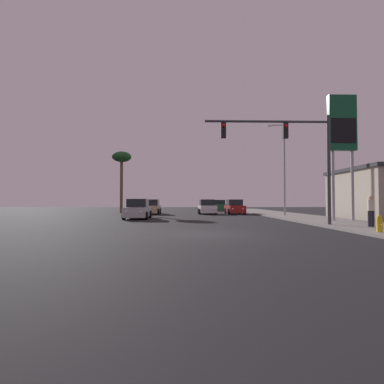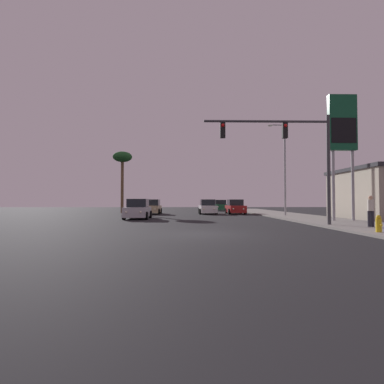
{
  "view_description": "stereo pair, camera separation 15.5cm",
  "coord_description": "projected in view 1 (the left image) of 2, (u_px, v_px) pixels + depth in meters",
  "views": [
    {
      "loc": [
        -0.86,
        -13.66,
        1.5
      ],
      "look_at": [
        -0.25,
        10.15,
        2.22
      ],
      "focal_mm": 28.0,
      "sensor_mm": 36.0,
      "label": 1
    },
    {
      "loc": [
        -0.71,
        -13.66,
        1.5
      ],
      "look_at": [
        -0.25,
        10.15,
        2.22
      ],
      "focal_mm": 28.0,
      "sensor_mm": 36.0,
      "label": 2
    }
  ],
  "objects": [
    {
      "name": "sidewalk_right",
      "position": [
        314.0,
        219.0,
        23.86
      ],
      "size": [
        5.0,
        60.0,
        0.12
      ],
      "color": "gray",
      "rests_on": "ground"
    },
    {
      "name": "car_red",
      "position": [
        235.0,
        207.0,
        34.93
      ],
      "size": [
        2.04,
        4.33,
        1.68
      ],
      "rotation": [
        0.0,
        0.0,
        3.17
      ],
      "color": "maroon",
      "rests_on": "ground"
    },
    {
      "name": "gas_station_sign",
      "position": [
        342.0,
        130.0,
        21.48
      ],
      "size": [
        2.0,
        0.42,
        9.0
      ],
      "color": "#99999E",
      "rests_on": "sidewalk_right"
    },
    {
      "name": "car_green",
      "position": [
        219.0,
        206.0,
        46.3
      ],
      "size": [
        2.04,
        4.32,
        1.68
      ],
      "rotation": [
        0.0,
        0.0,
        3.15
      ],
      "color": "#195933",
      "rests_on": "ground"
    },
    {
      "name": "palm_tree_mid",
      "position": [
        122.0,
        160.0,
        37.58
      ],
      "size": [
        2.4,
        2.4,
        7.73
      ],
      "color": "brown",
      "rests_on": "ground"
    },
    {
      "name": "car_tan",
      "position": [
        151.0,
        207.0,
        34.6
      ],
      "size": [
        2.04,
        4.33,
        1.68
      ],
      "rotation": [
        0.0,
        0.0,
        3.12
      ],
      "color": "tan",
      "rests_on": "ground"
    },
    {
      "name": "fire_hydrant",
      "position": [
        379.0,
        224.0,
        13.31
      ],
      "size": [
        0.24,
        0.34,
        0.76
      ],
      "color": "gold",
      "rests_on": "sidewalk_right"
    },
    {
      "name": "traffic_light_mast",
      "position": [
        293.0,
        146.0,
        17.73
      ],
      "size": [
        7.49,
        0.36,
        6.5
      ],
      "color": "#38383D",
      "rests_on": "sidewalk_right"
    },
    {
      "name": "car_silver",
      "position": [
        138.0,
        210.0,
        25.35
      ],
      "size": [
        2.04,
        4.31,
        1.68
      ],
      "rotation": [
        0.0,
        0.0,
        3.14
      ],
      "color": "#B7B7BC",
      "rests_on": "ground"
    },
    {
      "name": "ground_plane",
      "position": [
        203.0,
        234.0,
        13.62
      ],
      "size": [
        120.0,
        120.0,
        0.0
      ],
      "primitive_type": "plane",
      "color": "black"
    },
    {
      "name": "street_lamp",
      "position": [
        283.0,
        164.0,
        29.32
      ],
      "size": [
        1.74,
        0.24,
        9.0
      ],
      "color": "#99999E",
      "rests_on": "sidewalk_right"
    },
    {
      "name": "pedestrian_on_sidewalk",
      "position": [
        371.0,
        210.0,
        16.1
      ],
      "size": [
        0.34,
        0.32,
        1.67
      ],
      "color": "#23232D",
      "rests_on": "sidewalk_right"
    },
    {
      "name": "car_white",
      "position": [
        207.0,
        207.0,
        34.72
      ],
      "size": [
        2.04,
        4.34,
        1.68
      ],
      "rotation": [
        0.0,
        0.0,
        3.17
      ],
      "color": "silver",
      "rests_on": "ground"
    }
  ]
}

